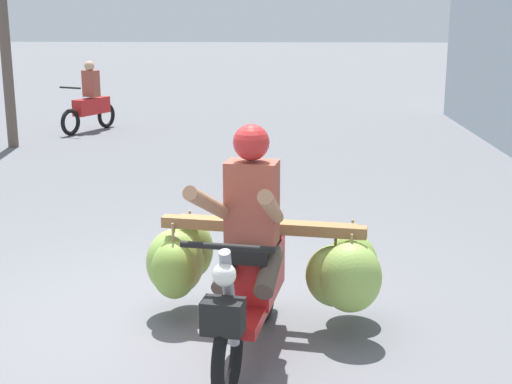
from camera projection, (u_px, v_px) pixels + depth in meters
The scene contains 3 objects.
ground_plane at pixel (175, 323), 5.38m from camera, with size 120.00×120.00×0.00m, color slate.
motorbike_main_loaded at pixel (264, 264), 5.11m from camera, with size 1.81×1.88×1.58m.
motorbike_distant_ahead_left at pixel (91, 103), 14.25m from camera, with size 0.80×1.51×1.40m.
Camera 1 is at (0.85, -4.95, 2.26)m, focal length 49.93 mm.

